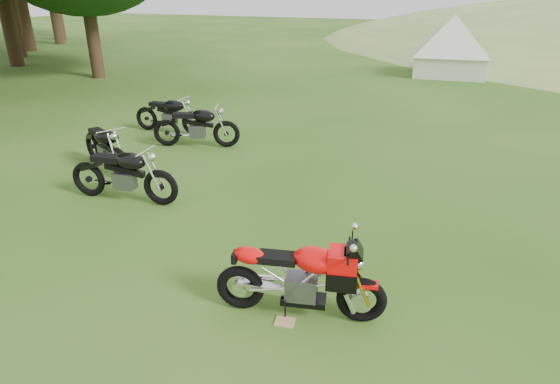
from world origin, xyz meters
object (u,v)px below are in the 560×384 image
at_px(plywood_board, 285,322).
at_px(vintage_moto_a, 122,173).
at_px(vintage_moto_c, 104,145).
at_px(tent_left, 452,46).
at_px(sport_motorcycle, 300,273).
at_px(vintage_moto_d, 169,113).
at_px(vintage_moto_b, 196,125).

distance_m(plywood_board, vintage_moto_a, 4.72).
bearing_deg(vintage_moto_c, tent_left, 95.38).
bearing_deg(plywood_board, vintage_moto_c, 150.87).
height_order(vintage_moto_a, tent_left, tent_left).
height_order(sport_motorcycle, plywood_board, sport_motorcycle).
bearing_deg(vintage_moto_d, vintage_moto_b, -33.45).
bearing_deg(tent_left, sport_motorcycle, -95.92).
relative_size(vintage_moto_a, vintage_moto_c, 1.05).
bearing_deg(vintage_moto_d, sport_motorcycle, -48.10).
height_order(plywood_board, vintage_moto_b, vintage_moto_b).
bearing_deg(vintage_moto_b, tent_left, 50.77).
xyz_separation_m(sport_motorcycle, vintage_moto_b, (-4.93, 5.19, -0.04)).
bearing_deg(vintage_moto_c, vintage_moto_d, 123.39).
xyz_separation_m(vintage_moto_a, vintage_moto_c, (-1.57, 1.20, -0.02)).
bearing_deg(vintage_moto_d, vintage_moto_a, -68.86).
height_order(sport_motorcycle, vintage_moto_b, sport_motorcycle).
relative_size(plywood_board, vintage_moto_c, 0.11).
xyz_separation_m(sport_motorcycle, tent_left, (-0.26, 19.20, 0.73)).
xyz_separation_m(vintage_moto_d, tent_left, (6.09, 13.24, 0.79)).
relative_size(vintage_moto_a, vintage_moto_d, 1.05).
relative_size(vintage_moto_a, tent_left, 0.70).
bearing_deg(plywood_board, vintage_moto_a, 154.29).
height_order(sport_motorcycle, vintage_moto_a, sport_motorcycle).
bearing_deg(plywood_board, vintage_moto_b, 131.78).
height_order(sport_motorcycle, vintage_moto_c, sport_motorcycle).
height_order(vintage_moto_a, vintage_moto_d, vintage_moto_a).
bearing_deg(sport_motorcycle, vintage_moto_b, 119.19).
bearing_deg(tent_left, vintage_moto_c, -115.87).
xyz_separation_m(sport_motorcycle, plywood_board, (-0.10, -0.23, -0.59)).
distance_m(vintage_moto_c, vintage_moto_d, 2.99).
bearing_deg(vintage_moto_d, tent_left, 60.36).
relative_size(sport_motorcycle, vintage_moto_b, 0.93).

